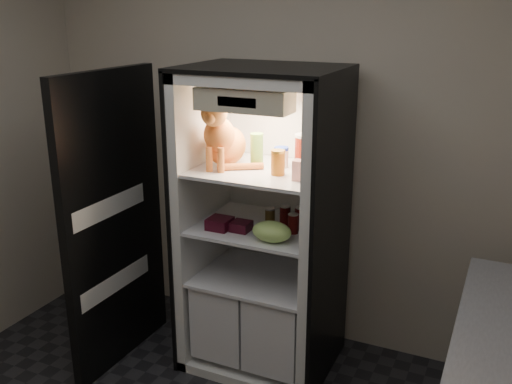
# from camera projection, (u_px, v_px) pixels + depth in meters

# --- Properties ---
(room_shell) EXTENTS (3.60, 3.60, 3.60)m
(room_shell) POSITION_uv_depth(u_px,v_px,m) (110.00, 170.00, 2.06)
(room_shell) COLOR white
(room_shell) RESTS_ON floor
(refrigerator) EXTENTS (0.90, 0.72, 1.88)m
(refrigerator) POSITION_uv_depth(u_px,v_px,m) (265.00, 244.00, 3.51)
(refrigerator) COLOR white
(refrigerator) RESTS_ON floor
(fridge_door) EXTENTS (0.08, 0.87, 1.85)m
(fridge_door) POSITION_uv_depth(u_px,v_px,m) (114.00, 224.00, 3.50)
(fridge_door) COLOR black
(fridge_door) RESTS_ON floor
(tabby_cat) EXTENTS (0.39, 0.43, 0.45)m
(tabby_cat) POSITION_uv_depth(u_px,v_px,m) (223.00, 139.00, 3.31)
(tabby_cat) COLOR #C65419
(tabby_cat) RESTS_ON refrigerator
(parmesan_shaker) EXTENTS (0.08, 0.08, 0.20)m
(parmesan_shaker) POSITION_uv_depth(u_px,v_px,m) (257.00, 150.00, 3.32)
(parmesan_shaker) COLOR green
(parmesan_shaker) RESTS_ON refrigerator
(mayo_tub) EXTENTS (0.09, 0.09, 0.12)m
(mayo_tub) POSITION_uv_depth(u_px,v_px,m) (281.00, 157.00, 3.33)
(mayo_tub) COLOR white
(mayo_tub) RESTS_ON refrigerator
(salsa_jar) EXTENTS (0.08, 0.08, 0.14)m
(salsa_jar) POSITION_uv_depth(u_px,v_px,m) (278.00, 162.00, 3.17)
(salsa_jar) COLOR maroon
(salsa_jar) RESTS_ON refrigerator
(pepper_jar) EXTENTS (0.12, 0.12, 0.20)m
(pepper_jar) POSITION_uv_depth(u_px,v_px,m) (305.00, 152.00, 3.27)
(pepper_jar) COLOR maroon
(pepper_jar) RESTS_ON refrigerator
(cream_carton) EXTENTS (0.07, 0.07, 0.11)m
(cream_carton) POSITION_uv_depth(u_px,v_px,m) (300.00, 170.00, 3.07)
(cream_carton) COLOR white
(cream_carton) RESTS_ON refrigerator
(soda_can_a) EXTENTS (0.06, 0.06, 0.12)m
(soda_can_a) POSITION_uv_depth(u_px,v_px,m) (285.00, 216.00, 3.40)
(soda_can_a) COLOR black
(soda_can_a) RESTS_ON refrigerator
(soda_can_b) EXTENTS (0.07, 0.07, 0.14)m
(soda_can_b) POSITION_uv_depth(u_px,v_px,m) (301.00, 218.00, 3.33)
(soda_can_b) COLOR black
(soda_can_b) RESTS_ON refrigerator
(soda_can_c) EXTENTS (0.06, 0.06, 0.12)m
(soda_can_c) POSITION_uv_depth(u_px,v_px,m) (293.00, 223.00, 3.28)
(soda_can_c) COLOR black
(soda_can_c) RESTS_ON refrigerator
(condiment_jar) EXTENTS (0.06, 0.06, 0.08)m
(condiment_jar) POSITION_uv_depth(u_px,v_px,m) (270.00, 214.00, 3.47)
(condiment_jar) COLOR brown
(condiment_jar) RESTS_ON refrigerator
(grape_bag) EXTENTS (0.23, 0.16, 0.11)m
(grape_bag) POSITION_uv_depth(u_px,v_px,m) (272.00, 232.00, 3.16)
(grape_bag) COLOR #A2D362
(grape_bag) RESTS_ON refrigerator
(berry_box_left) EXTENTS (0.13, 0.13, 0.07)m
(berry_box_left) POSITION_uv_depth(u_px,v_px,m) (220.00, 223.00, 3.35)
(berry_box_left) COLOR #480C1F
(berry_box_left) RESTS_ON refrigerator
(berry_box_right) EXTENTS (0.11, 0.11, 0.05)m
(berry_box_right) POSITION_uv_depth(u_px,v_px,m) (241.00, 226.00, 3.32)
(berry_box_right) COLOR #480C1F
(berry_box_right) RESTS_ON refrigerator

